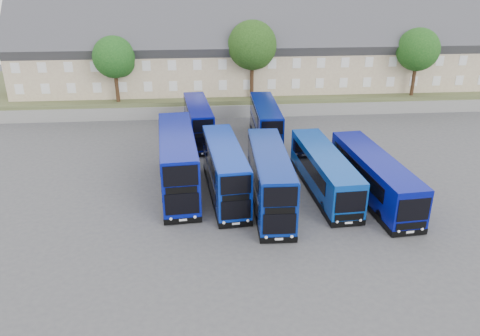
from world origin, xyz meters
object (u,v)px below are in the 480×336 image
Objects in this scene: coach_east_a at (324,172)px; tree_west at (115,59)px; tree_mid at (253,47)px; tree_far at (439,39)px; dd_front_left at (178,163)px; tree_east at (419,51)px; dd_front_mid at (225,172)px.

tree_west is (-19.36, 21.57, 5.44)m from coach_east_a.
tree_mid is 1.06× the size of tree_far.
dd_front_left is at bearing 170.29° from coach_east_a.
tree_west is at bearing 106.09° from dd_front_left.
tree_far is (6.00, 7.00, 0.34)m from tree_east.
dd_front_left is 1.48× the size of tree_east.
tree_east is (20.00, -0.50, -0.68)m from tree_mid.
tree_west is (-11.36, 21.75, 4.99)m from dd_front_mid.
tree_mid reaches higher than tree_east.
tree_west is 0.88× the size of tree_far.
dd_front_mid is at bearing -26.67° from dd_front_left.
tree_west reaches higher than dd_front_left.
tree_east is at bearing -130.60° from tree_far.
tree_west is at bearing -178.21° from tree_mid.
coach_east_a is 29.49m from tree_west.
dd_front_mid is at bearing 178.05° from coach_east_a.
tree_mid is at bearing 95.39° from coach_east_a.
tree_west is at bearing -170.54° from tree_far.
tree_west is 42.58m from tree_far.
tree_west is at bearing 128.65° from coach_east_a.
coach_east_a is 1.49× the size of tree_east.
coach_east_a is at bearing -127.65° from tree_east.
tree_far reaches higher than tree_east.
coach_east_a is 27.85m from tree_east.
tree_west is at bearing 112.55° from dd_front_mid.
tree_far is at bearing 38.15° from dd_front_mid.
tree_far reaches higher than tree_west.
tree_west reaches higher than coach_east_a.
dd_front_mid is 1.32× the size of tree_east.
tree_mid is 26.80m from tree_far.
tree_far is (26.00, 6.50, -0.34)m from tree_mid.
tree_mid is at bearing 63.47° from dd_front_left.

